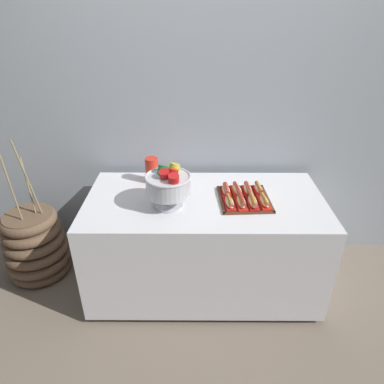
% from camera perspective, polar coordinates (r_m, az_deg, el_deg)
% --- Properties ---
extents(ground_plane, '(10.00, 10.00, 0.00)m').
position_cam_1_polar(ground_plane, '(2.77, 1.87, -14.70)').
color(ground_plane, '#7A6B5B').
extents(back_wall, '(6.00, 0.10, 2.60)m').
position_cam_1_polar(back_wall, '(2.61, 2.06, 15.32)').
color(back_wall, '#9EA8B2').
rests_on(back_wall, ground_plane).
extents(buffet_table, '(1.61, 0.80, 0.75)m').
position_cam_1_polar(buffet_table, '(2.52, 2.01, -8.16)').
color(buffet_table, silver).
rests_on(buffet_table, ground_plane).
extents(floor_vase, '(0.49, 0.49, 1.12)m').
position_cam_1_polar(floor_vase, '(2.97, -24.45, -7.94)').
color(floor_vase, brown).
rests_on(floor_vase, ground_plane).
extents(serving_tray, '(0.35, 0.38, 0.01)m').
position_cam_1_polar(serving_tray, '(2.32, 8.63, -1.22)').
color(serving_tray, '#56331E').
rests_on(serving_tray, buffet_table).
extents(hot_dog_0, '(0.08, 0.17, 0.06)m').
position_cam_1_polar(hot_dog_0, '(2.22, 6.22, -1.74)').
color(hot_dog_0, red).
rests_on(hot_dog_0, serving_tray).
extents(hot_dog_1, '(0.08, 0.18, 0.06)m').
position_cam_1_polar(hot_dog_1, '(2.23, 8.13, -1.59)').
color(hot_dog_1, red).
rests_on(hot_dog_1, serving_tray).
extents(hot_dog_2, '(0.07, 0.18, 0.06)m').
position_cam_1_polar(hot_dog_2, '(2.25, 10.01, -1.55)').
color(hot_dog_2, '#B21414').
rests_on(hot_dog_2, serving_tray).
extents(hot_dog_3, '(0.07, 0.17, 0.06)m').
position_cam_1_polar(hot_dog_3, '(2.27, 11.85, -1.53)').
color(hot_dog_3, red).
rests_on(hot_dog_3, serving_tray).
extents(hot_dog_4, '(0.07, 0.16, 0.06)m').
position_cam_1_polar(hot_dog_4, '(2.36, 5.64, 0.32)').
color(hot_dog_4, '#B21414').
rests_on(hot_dog_4, serving_tray).
extents(hot_dog_5, '(0.09, 0.17, 0.06)m').
position_cam_1_polar(hot_dog_5, '(2.37, 7.43, 0.36)').
color(hot_dog_5, red).
rests_on(hot_dog_5, serving_tray).
extents(hot_dog_6, '(0.07, 0.16, 0.06)m').
position_cam_1_polar(hot_dog_6, '(2.39, 9.20, 0.42)').
color(hot_dog_6, red).
rests_on(hot_dog_6, serving_tray).
extents(hot_dog_7, '(0.07, 0.16, 0.06)m').
position_cam_1_polar(hot_dog_7, '(2.40, 10.95, 0.47)').
color(hot_dog_7, red).
rests_on(hot_dog_7, serving_tray).
extents(punch_bowl, '(0.29, 0.29, 0.28)m').
position_cam_1_polar(punch_bowl, '(2.16, -3.92, 1.29)').
color(punch_bowl, silver).
rests_on(punch_bowl, buffet_table).
extents(cup_stack, '(0.09, 0.09, 0.19)m').
position_cam_1_polar(cup_stack, '(2.51, -6.65, 3.61)').
color(cup_stack, red).
rests_on(cup_stack, buffet_table).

